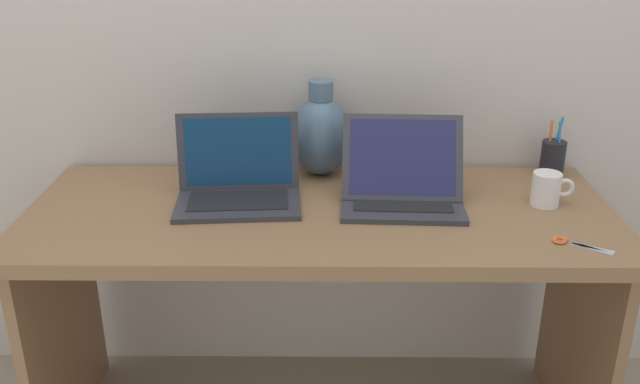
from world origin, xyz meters
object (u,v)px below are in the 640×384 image
at_px(laptop_left, 238,179).
at_px(green_vase, 321,134).
at_px(pen_cup, 553,158).
at_px(scissors, 571,243).
at_px(coffee_mug, 547,189).
at_px(laptop_right, 402,182).

height_order(laptop_left, green_vase, green_vase).
bearing_deg(pen_cup, green_vase, 179.71).
xyz_separation_m(green_vase, pen_cup, (0.72, -0.00, -0.07)).
xyz_separation_m(laptop_left, scissors, (0.86, -0.28, -0.06)).
distance_m(green_vase, pen_cup, 0.72).
relative_size(green_vase, scissors, 2.17).
bearing_deg(scissors, coffee_mug, 88.65).
bearing_deg(green_vase, laptop_left, -138.45).
distance_m(coffee_mug, scissors, 0.25).
bearing_deg(green_vase, coffee_mug, -20.62).
distance_m(laptop_right, green_vase, 0.33).
bearing_deg(laptop_left, green_vase, 41.55).
distance_m(laptop_left, laptop_right, 0.46).
relative_size(laptop_left, laptop_right, 1.04).
height_order(laptop_left, coffee_mug, laptop_left).
bearing_deg(laptop_right, scissors, -33.13).
bearing_deg(laptop_right, green_vase, 135.88).
xyz_separation_m(green_vase, coffee_mug, (0.63, -0.24, -0.08)).
bearing_deg(green_vase, laptop_right, -44.12).
xyz_separation_m(green_vase, scissors, (0.62, -0.48, -0.13)).
xyz_separation_m(laptop_left, pen_cup, (0.95, 0.20, -0.01)).
height_order(green_vase, scissors, green_vase).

